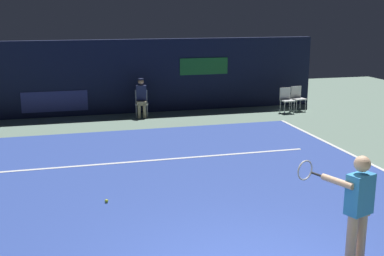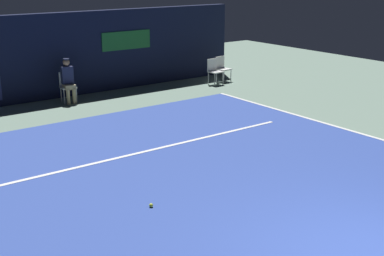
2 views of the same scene
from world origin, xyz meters
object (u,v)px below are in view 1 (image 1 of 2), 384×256
tennis_player (357,208)px  line_judge_on_chair (141,97)px  courtside_chair_near (286,99)px  courtside_chair_far (298,97)px  tennis_ball (106,201)px

tennis_player → line_judge_on_chair: tennis_player is taller
line_judge_on_chair → courtside_chair_near: bearing=-6.5°
line_judge_on_chair → courtside_chair_far: size_ratio=1.50×
tennis_player → tennis_ball: size_ratio=25.44×
line_judge_on_chair → tennis_ball: (-1.93, -7.64, -0.64)m
line_judge_on_chair → courtside_chair_far: bearing=-3.8°
courtside_chair_far → tennis_ball: courtside_chair_far is taller
courtside_chair_near → tennis_ball: courtside_chair_near is taller
courtside_chair_near → courtside_chair_far: size_ratio=1.00×
courtside_chair_near → courtside_chair_far: (0.54, 0.21, 0.00)m
tennis_ball → line_judge_on_chair: bearing=75.8°
tennis_player → line_judge_on_chair: (-1.11, 11.16, -0.30)m
courtside_chair_near → tennis_player: bearing=-110.9°
tennis_player → tennis_ball: 4.75m
courtside_chair_near → courtside_chair_far: same height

